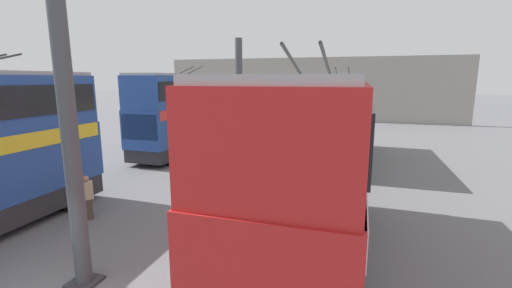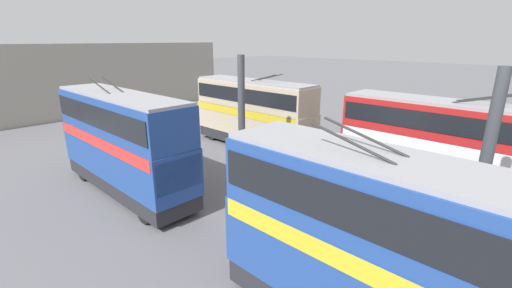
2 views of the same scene
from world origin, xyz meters
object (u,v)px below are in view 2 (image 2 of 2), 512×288
(bus_right_mid, at_px, (123,138))
(person_by_right_row, at_px, (343,244))
(bus_left_far, at_px, (253,110))
(bus_right_near, at_px, (393,250))
(bus_left_near, at_px, (444,145))
(oil_drum, at_px, (246,203))

(bus_right_mid, height_order, person_by_right_row, bus_right_mid)
(bus_left_far, relative_size, bus_right_near, 1.08)
(bus_left_near, relative_size, bus_right_near, 1.07)
(bus_left_near, bearing_deg, person_by_right_row, 85.06)
(bus_left_near, distance_m, person_by_right_row, 8.49)
(oil_drum, bearing_deg, bus_left_near, -128.77)
(bus_right_near, distance_m, oil_drum, 8.94)
(bus_left_near, bearing_deg, oil_drum, 51.23)
(bus_left_far, distance_m, bus_right_mid, 10.63)
(oil_drum, bearing_deg, person_by_right_row, 174.94)
(bus_right_near, bearing_deg, bus_right_mid, 0.00)
(person_by_right_row, bearing_deg, oil_drum, 129.64)
(bus_left_near, height_order, person_by_right_row, bus_left_near)
(bus_left_far, relative_size, oil_drum, 12.66)
(bus_left_near, xyz_separation_m, oil_drum, (6.20, 7.72, -2.51))
(person_by_right_row, bearing_deg, bus_left_near, 39.77)
(person_by_right_row, distance_m, oil_drum, 5.53)
(person_by_right_row, bearing_deg, bus_right_mid, 146.32)
(bus_left_far, xyz_separation_m, person_by_right_row, (-12.49, 8.21, -2.01))
(bus_left_far, xyz_separation_m, oil_drum, (-7.00, 7.72, -2.47))
(bus_right_mid, bearing_deg, oil_drum, -154.82)
(bus_right_mid, bearing_deg, person_by_right_row, -168.38)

